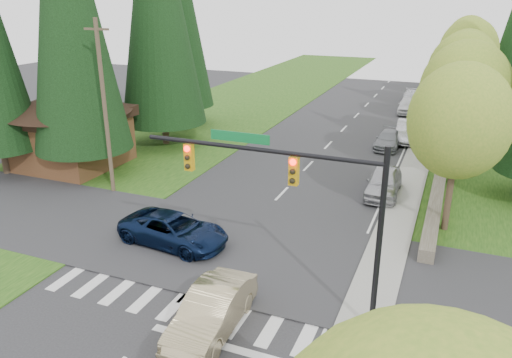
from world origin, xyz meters
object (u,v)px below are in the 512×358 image
Objects in this scene: parked_car_c at (408,131)px; parked_car_e at (411,96)px; parked_car_d at (408,105)px; parked_car_b at (388,140)px; suv_navy at (174,230)px; sedan_champagne at (212,311)px; parked_car_a at (384,182)px.

parked_car_c reaches higher than parked_car_e.
parked_car_e is (-0.29, 5.90, -0.17)m from parked_car_d.
parked_car_e is at bearing 91.89° from parked_car_b.
suv_navy reaches higher than parked_car_e.
parked_car_a is at bearing 74.79° from sedan_champagne.
parked_car_d reaches higher than parked_car_e.
parked_car_d reaches higher than parked_car_b.
suv_navy is at bearing 130.13° from sedan_champagne.
sedan_champagne is 1.03× the size of parked_car_a.
parked_car_c is 10.56m from parked_car_d.
parked_car_b is at bearing -117.64° from parked_car_c.
parked_car_b is at bearing -94.27° from parked_car_e.
parked_car_b is (7.05, 20.03, -0.12)m from suv_navy.
parked_car_d is (7.10, 32.94, 0.04)m from suv_navy.
suv_navy is 1.27× the size of parked_car_e.
parked_car_a is 12.43m from parked_car_c.
suv_navy is 1.16× the size of parked_car_d.
parked_car_b is (-1.16, 10.03, -0.16)m from parked_car_a.
sedan_champagne reaches higher than parked_car_e.
parked_car_c is 1.08× the size of parked_car_d.
parked_car_a is (8.21, 10.00, 0.05)m from suv_navy.
parked_car_c reaches higher than parked_car_b.
sedan_champagne is 1.11× the size of parked_car_b.
parked_car_d is at bearing 94.09° from parked_car_c.
sedan_champagne is 15.55m from parked_car_a.
parked_car_c reaches higher than parked_car_a.
parked_car_c is at bearing 80.74° from sedan_champagne.
sedan_champagne is 27.79m from parked_car_c.
parked_car_c is (0.00, 12.43, 0.03)m from parked_car_a.
parked_car_b is 0.94× the size of parked_car_d.
parked_car_a is 0.94× the size of parked_car_c.
parked_car_c is (1.16, 2.40, 0.19)m from parked_car_b.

